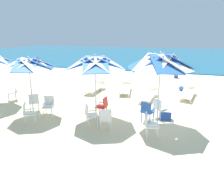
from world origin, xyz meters
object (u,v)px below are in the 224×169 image
(plastic_chair_0, at_px, (147,111))
(plastic_chair_5, at_px, (103,106))
(plastic_chair_2, at_px, (159,107))
(sun_lounger_2, at_px, (125,88))
(plastic_chair_8, at_px, (34,101))
(sun_lounger_1, at_px, (148,95))
(plastic_chair_6, at_px, (49,105))
(sun_lounger_0, at_px, (188,93))
(plastic_chair_9, at_px, (13,91))
(beach_umbrella_0, at_px, (160,62))
(cooler_box, at_px, (165,115))
(plastic_chair_7, at_px, (28,112))
(plastic_chair_1, at_px, (150,124))
(beachgoer_seated, at_px, (176,74))
(beach_umbrella_1, at_px, (95,63))
(sun_lounger_3, at_px, (95,87))
(beach_ball, at_px, (181,88))
(plastic_chair_3, at_px, (105,118))
(beach_umbrella_2, at_px, (29,64))
(plastic_chair_4, at_px, (90,114))

(plastic_chair_0, bearing_deg, plastic_chair_5, 177.97)
(plastic_chair_2, bearing_deg, sun_lounger_2, 123.44)
(plastic_chair_8, height_order, sun_lounger_2, plastic_chair_8)
(sun_lounger_1, bearing_deg, plastic_chair_6, -137.39)
(sun_lounger_0, height_order, sun_lounger_2, same)
(plastic_chair_9, bearing_deg, sun_lounger_1, 17.89)
(beach_umbrella_0, height_order, cooler_box, beach_umbrella_0)
(cooler_box, bearing_deg, plastic_chair_7, -158.39)
(plastic_chair_1, xyz_separation_m, beachgoer_seated, (0.89, 10.83, -0.20))
(beach_umbrella_0, height_order, beach_umbrella_1, beach_umbrella_0)
(sun_lounger_1, distance_m, sun_lounger_3, 3.39)
(sun_lounger_1, relative_size, beach_ball, 7.01)
(beach_umbrella_0, distance_m, plastic_chair_0, 2.06)
(plastic_chair_3, height_order, beachgoer_seated, beachgoer_seated)
(beach_umbrella_0, height_order, plastic_chair_1, beach_umbrella_0)
(beach_umbrella_2, bearing_deg, sun_lounger_0, 35.70)
(beach_umbrella_0, bearing_deg, beach_umbrella_1, -177.19)
(cooler_box, height_order, beachgoer_seated, beachgoer_seated)
(plastic_chair_1, bearing_deg, plastic_chair_9, 164.67)
(plastic_chair_4, bearing_deg, plastic_chair_0, 26.33)
(plastic_chair_4, distance_m, beachgoer_seated, 11.07)
(plastic_chair_9, bearing_deg, beach_ball, 28.27)
(plastic_chair_7, xyz_separation_m, cooler_box, (5.14, 2.04, -0.30))
(beach_umbrella_1, relative_size, beach_ball, 8.69)
(sun_lounger_0, relative_size, sun_lounger_3, 1.02)
(sun_lounger_2, bearing_deg, plastic_chair_7, -115.41)
(plastic_chair_0, relative_size, plastic_chair_3, 1.00)
(plastic_chair_6, relative_size, sun_lounger_1, 0.39)
(beach_umbrella_0, height_order, sun_lounger_1, beach_umbrella_0)
(beach_umbrella_0, height_order, plastic_chair_2, beach_umbrella_0)
(beach_umbrella_2, bearing_deg, plastic_chair_2, 13.85)
(beachgoer_seated, bearing_deg, plastic_chair_4, -106.69)
(plastic_chair_6, bearing_deg, plastic_chair_7, -104.63)
(plastic_chair_2, distance_m, sun_lounger_1, 2.61)
(sun_lounger_0, bearing_deg, beach_ball, 101.23)
(beach_umbrella_0, bearing_deg, plastic_chair_8, 179.67)
(beachgoer_seated, bearing_deg, beach_umbrella_0, -94.10)
(beach_umbrella_0, distance_m, plastic_chair_6, 5.02)
(plastic_chair_4, xyz_separation_m, plastic_chair_7, (-2.40, -0.50, 0.00))
(plastic_chair_3, xyz_separation_m, cooler_box, (2.06, 1.71, -0.30))
(sun_lounger_1, relative_size, sun_lounger_2, 0.99)
(plastic_chair_7, relative_size, sun_lounger_1, 0.39)
(plastic_chair_3, xyz_separation_m, sun_lounger_3, (-2.30, 4.84, -0.22))
(plastic_chair_4, height_order, sun_lounger_0, plastic_chair_4)
(sun_lounger_0, relative_size, sun_lounger_2, 1.00)
(plastic_chair_6, distance_m, sun_lounger_1, 5.23)
(plastic_chair_3, bearing_deg, plastic_chair_9, 161.18)
(plastic_chair_1, distance_m, cooler_box, 1.84)
(plastic_chair_1, relative_size, plastic_chair_8, 1.00)
(beach_umbrella_1, distance_m, plastic_chair_7, 3.25)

